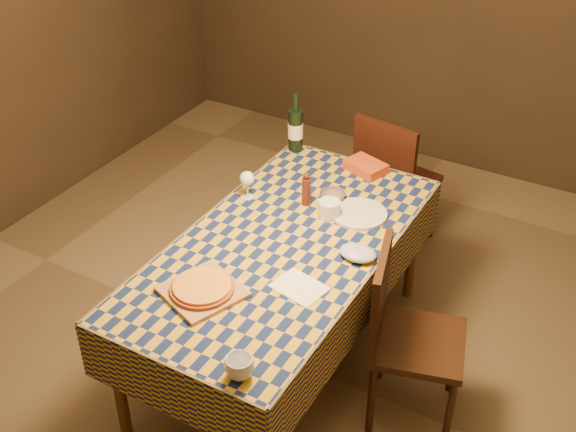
{
  "coord_description": "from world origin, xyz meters",
  "views": [
    {
      "loc": [
        1.41,
        -2.42,
        2.82
      ],
      "look_at": [
        0.0,
        0.05,
        0.9
      ],
      "focal_mm": 45.0,
      "sensor_mm": 36.0,
      "label": 1
    }
  ],
  "objects_px": {
    "dining_table": "(283,256)",
    "chair_right": "(402,329)",
    "wine_bottle": "(295,129)",
    "pizza": "(202,287)",
    "white_plate": "(359,214)",
    "chair_far": "(392,176)",
    "cutting_board": "(203,291)",
    "bowl": "(333,196)"
  },
  "relations": [
    {
      "from": "pizza",
      "to": "chair_far",
      "type": "height_order",
      "value": "chair_far"
    },
    {
      "from": "pizza",
      "to": "wine_bottle",
      "type": "bearing_deg",
      "value": 101.96
    },
    {
      "from": "dining_table",
      "to": "chair_right",
      "type": "distance_m",
      "value": 0.67
    },
    {
      "from": "chair_right",
      "to": "cutting_board",
      "type": "bearing_deg",
      "value": -147.79
    },
    {
      "from": "dining_table",
      "to": "bowl",
      "type": "relative_size",
      "value": 13.56
    },
    {
      "from": "bowl",
      "to": "chair_far",
      "type": "xyz_separation_m",
      "value": [
        0.03,
        0.77,
        -0.27
      ]
    },
    {
      "from": "white_plate",
      "to": "chair_right",
      "type": "distance_m",
      "value": 0.65
    },
    {
      "from": "dining_table",
      "to": "chair_right",
      "type": "relative_size",
      "value": 1.98
    },
    {
      "from": "bowl",
      "to": "white_plate",
      "type": "xyz_separation_m",
      "value": [
        0.18,
        -0.06,
        -0.01
      ]
    },
    {
      "from": "pizza",
      "to": "chair_right",
      "type": "xyz_separation_m",
      "value": [
        0.76,
        0.48,
        -0.28
      ]
    },
    {
      "from": "dining_table",
      "to": "pizza",
      "type": "distance_m",
      "value": 0.52
    },
    {
      "from": "pizza",
      "to": "chair_right",
      "type": "height_order",
      "value": "chair_right"
    },
    {
      "from": "chair_far",
      "to": "cutting_board",
      "type": "bearing_deg",
      "value": -96.18
    },
    {
      "from": "dining_table",
      "to": "wine_bottle",
      "type": "relative_size",
      "value": 5.26
    },
    {
      "from": "cutting_board",
      "to": "white_plate",
      "type": "height_order",
      "value": "cutting_board"
    },
    {
      "from": "dining_table",
      "to": "wine_bottle",
      "type": "distance_m",
      "value": 0.96
    },
    {
      "from": "chair_far",
      "to": "chair_right",
      "type": "xyz_separation_m",
      "value": [
        0.58,
        -1.25,
        0.0
      ]
    },
    {
      "from": "dining_table",
      "to": "pizza",
      "type": "xyz_separation_m",
      "value": [
        -0.12,
        -0.49,
        0.11
      ]
    },
    {
      "from": "pizza",
      "to": "chair_far",
      "type": "bearing_deg",
      "value": 83.82
    },
    {
      "from": "white_plate",
      "to": "pizza",
      "type": "bearing_deg",
      "value": -110.55
    },
    {
      "from": "dining_table",
      "to": "bowl",
      "type": "height_order",
      "value": "bowl"
    },
    {
      "from": "dining_table",
      "to": "pizza",
      "type": "relative_size",
      "value": 5.02
    },
    {
      "from": "white_plate",
      "to": "chair_right",
      "type": "xyz_separation_m",
      "value": [
        0.43,
        -0.42,
        -0.26
      ]
    },
    {
      "from": "dining_table",
      "to": "white_plate",
      "type": "bearing_deg",
      "value": 61.96
    },
    {
      "from": "chair_far",
      "to": "dining_table",
      "type": "bearing_deg",
      "value": -93.05
    },
    {
      "from": "wine_bottle",
      "to": "chair_right",
      "type": "height_order",
      "value": "wine_bottle"
    },
    {
      "from": "cutting_board",
      "to": "pizza",
      "type": "bearing_deg",
      "value": 180.0
    },
    {
      "from": "cutting_board",
      "to": "bowl",
      "type": "bearing_deg",
      "value": 80.92
    },
    {
      "from": "pizza",
      "to": "chair_right",
      "type": "distance_m",
      "value": 0.95
    },
    {
      "from": "dining_table",
      "to": "cutting_board",
      "type": "xyz_separation_m",
      "value": [
        -0.12,
        -0.49,
        0.09
      ]
    },
    {
      "from": "pizza",
      "to": "chair_far",
      "type": "distance_m",
      "value": 1.76
    },
    {
      "from": "bowl",
      "to": "wine_bottle",
      "type": "height_order",
      "value": "wine_bottle"
    },
    {
      "from": "bowl",
      "to": "chair_right",
      "type": "distance_m",
      "value": 0.82
    },
    {
      "from": "wine_bottle",
      "to": "white_plate",
      "type": "xyz_separation_m",
      "value": [
        0.62,
        -0.45,
        -0.12
      ]
    },
    {
      "from": "dining_table",
      "to": "pizza",
      "type": "bearing_deg",
      "value": -103.82
    },
    {
      "from": "wine_bottle",
      "to": "chair_far",
      "type": "xyz_separation_m",
      "value": [
        0.47,
        0.39,
        -0.38
      ]
    },
    {
      "from": "pizza",
      "to": "wine_bottle",
      "type": "relative_size",
      "value": 1.05
    },
    {
      "from": "cutting_board",
      "to": "dining_table",
      "type": "bearing_deg",
      "value": 76.18
    },
    {
      "from": "pizza",
      "to": "white_plate",
      "type": "distance_m",
      "value": 0.96
    },
    {
      "from": "white_plate",
      "to": "chair_far",
      "type": "xyz_separation_m",
      "value": [
        -0.15,
        0.83,
        -0.26
      ]
    },
    {
      "from": "pizza",
      "to": "white_plate",
      "type": "relative_size",
      "value": 1.28
    },
    {
      "from": "wine_bottle",
      "to": "chair_right",
      "type": "xyz_separation_m",
      "value": [
        1.05,
        -0.86,
        -0.38
      ]
    }
  ]
}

